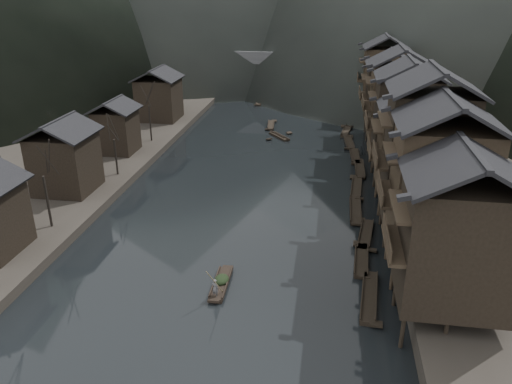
# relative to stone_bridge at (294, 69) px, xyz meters

# --- Properties ---
(water) EXTENTS (300.00, 300.00, 0.00)m
(water) POSITION_rel_stone_bridge_xyz_m (0.00, -72.00, -5.11)
(water) COLOR black
(water) RESTS_ON ground
(right_bank) EXTENTS (40.00, 200.00, 1.80)m
(right_bank) POSITION_rel_stone_bridge_xyz_m (35.00, -32.00, -4.21)
(right_bank) COLOR #2D2823
(right_bank) RESTS_ON ground
(left_bank) EXTENTS (40.00, 200.00, 1.20)m
(left_bank) POSITION_rel_stone_bridge_xyz_m (-35.00, -32.00, -4.51)
(left_bank) COLOR #2D2823
(left_bank) RESTS_ON ground
(stilt_houses) EXTENTS (9.00, 67.60, 16.54)m
(stilt_houses) POSITION_rel_stone_bridge_xyz_m (17.28, -53.06, 4.05)
(stilt_houses) COLOR black
(stilt_houses) RESTS_ON ground
(left_houses) EXTENTS (8.10, 53.20, 8.73)m
(left_houses) POSITION_rel_stone_bridge_xyz_m (-20.50, -51.88, 0.55)
(left_houses) COLOR black
(left_houses) RESTS_ON left_bank
(bare_trees) EXTENTS (3.76, 42.71, 7.52)m
(bare_trees) POSITION_rel_stone_bridge_xyz_m (-17.00, -62.49, 1.46)
(bare_trees) COLOR black
(bare_trees) RESTS_ON left_bank
(moored_sampans) EXTENTS (3.31, 59.62, 0.47)m
(moored_sampans) POSITION_rel_stone_bridge_xyz_m (12.06, -51.73, -4.91)
(moored_sampans) COLOR black
(moored_sampans) RESTS_ON water
(midriver_boats) EXTENTS (9.41, 40.74, 0.45)m
(midriver_boats) POSITION_rel_stone_bridge_xyz_m (-2.38, -18.08, -4.91)
(midriver_boats) COLOR black
(midriver_boats) RESTS_ON water
(stone_bridge) EXTENTS (40.00, 6.00, 9.00)m
(stone_bridge) POSITION_rel_stone_bridge_xyz_m (0.00, 0.00, 0.00)
(stone_bridge) COLOR #4C4C4F
(stone_bridge) RESTS_ON ground
(hero_sampan) EXTENTS (1.23, 5.34, 0.44)m
(hero_sampan) POSITION_rel_stone_bridge_xyz_m (0.53, -77.03, -4.91)
(hero_sampan) COLOR black
(hero_sampan) RESTS_ON water
(cargo_heap) EXTENTS (1.17, 1.54, 0.70)m
(cargo_heap) POSITION_rel_stone_bridge_xyz_m (0.54, -76.79, -4.32)
(cargo_heap) COLOR black
(cargo_heap) RESTS_ON hero_sampan
(boatman) EXTENTS (0.69, 0.57, 1.61)m
(boatman) POSITION_rel_stone_bridge_xyz_m (0.49, -78.90, -3.87)
(boatman) COLOR slate
(boatman) RESTS_ON hero_sampan
(bamboo_pole) EXTENTS (1.15, 2.40, 3.86)m
(bamboo_pole) POSITION_rel_stone_bridge_xyz_m (0.69, -78.90, -1.13)
(bamboo_pole) COLOR #8C7A51
(bamboo_pole) RESTS_ON boatman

